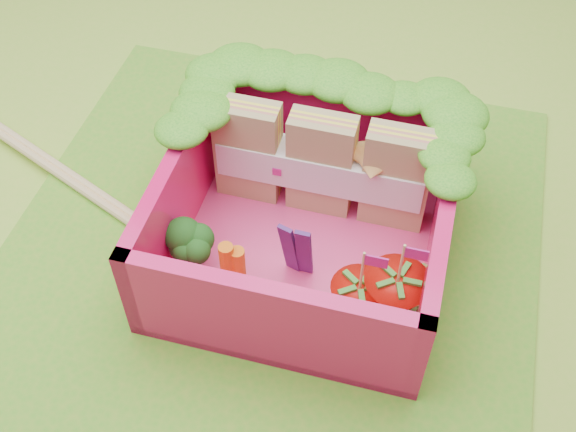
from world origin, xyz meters
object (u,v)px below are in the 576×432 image
(sandwich_stack, at_px, (322,164))
(broccoli, at_px, (186,246))
(strawberry_right, at_px, (394,299))
(chopsticks, at_px, (83,187))
(strawberry_left, at_px, (358,303))
(bento_box, at_px, (306,216))

(sandwich_stack, bearing_deg, broccoli, -131.64)
(strawberry_right, relative_size, chopsticks, 0.26)
(strawberry_right, bearing_deg, broccoli, 178.35)
(broccoli, height_order, chopsticks, broccoli)
(sandwich_stack, height_order, broccoli, sandwich_stack)
(sandwich_stack, height_order, strawberry_left, sandwich_stack)
(sandwich_stack, distance_m, strawberry_right, 0.77)
(broccoli, relative_size, chopsticks, 0.16)
(bento_box, distance_m, strawberry_right, 0.57)
(broccoli, height_order, strawberry_right, strawberry_right)
(sandwich_stack, xyz_separation_m, strawberry_left, (0.32, -0.65, -0.14))
(strawberry_right, bearing_deg, chopsticks, 166.74)
(broccoli, xyz_separation_m, chopsticks, (-0.74, 0.38, -0.20))
(bento_box, relative_size, strawberry_right, 2.46)
(strawberry_right, height_order, chopsticks, strawberry_right)
(strawberry_left, distance_m, strawberry_right, 0.16)
(broccoli, bearing_deg, bento_box, 28.45)
(bento_box, relative_size, strawberry_left, 2.63)
(bento_box, relative_size, broccoli, 3.92)
(strawberry_right, bearing_deg, sandwich_stack, 128.04)
(sandwich_stack, distance_m, chopsticks, 1.30)
(bento_box, xyz_separation_m, strawberry_left, (0.32, -0.35, -0.09))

